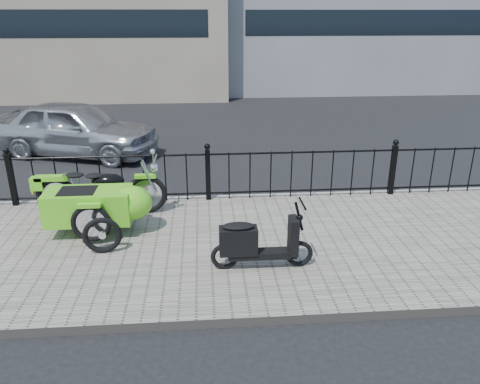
{
  "coord_description": "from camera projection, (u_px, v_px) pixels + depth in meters",
  "views": [
    {
      "loc": [
        -0.07,
        -6.86,
        3.39
      ],
      "look_at": [
        0.48,
        -0.1,
        0.78
      ],
      "focal_mm": 35.0,
      "sensor_mm": 36.0,
      "label": 1
    }
  ],
  "objects": [
    {
      "name": "ground",
      "position": [
        210.0,
        236.0,
        7.61
      ],
      "size": [
        120.0,
        120.0,
        0.0
      ],
      "primitive_type": "plane",
      "color": "black",
      "rests_on": "ground"
    },
    {
      "name": "sidewalk",
      "position": [
        211.0,
        247.0,
        7.12
      ],
      "size": [
        30.0,
        3.8,
        0.12
      ],
      "primitive_type": "cube",
      "color": "#696159",
      "rests_on": "ground"
    },
    {
      "name": "curb",
      "position": [
        209.0,
        199.0,
        8.92
      ],
      "size": [
        30.0,
        0.1,
        0.12
      ],
      "primitive_type": "cube",
      "color": "gray",
      "rests_on": "ground"
    },
    {
      "name": "iron_fence",
      "position": [
        208.0,
        176.0,
        8.6
      ],
      "size": [
        14.11,
        0.11,
        1.08
      ],
      "color": "black",
      "rests_on": "sidewalk"
    },
    {
      "name": "motorcycle_sidecar",
      "position": [
        102.0,
        202.0,
        7.4
      ],
      "size": [
        2.28,
        1.48,
        0.98
      ],
      "color": "black",
      "rests_on": "sidewalk"
    },
    {
      "name": "scooter",
      "position": [
        255.0,
        243.0,
        6.29
      ],
      "size": [
        1.4,
        0.41,
        0.95
      ],
      "color": "black",
      "rests_on": "sidewalk"
    },
    {
      "name": "spare_tire",
      "position": [
        102.0,
        235.0,
        6.72
      ],
      "size": [
        0.56,
        0.14,
        0.56
      ],
      "primitive_type": "torus",
      "rotation": [
        1.57,
        0.0,
        0.1
      ],
      "color": "black",
      "rests_on": "sidewalk"
    },
    {
      "name": "sedan_car",
      "position": [
        76.0,
        129.0,
        11.64
      ],
      "size": [
        4.36,
        2.82,
        1.38
      ],
      "primitive_type": "imported",
      "rotation": [
        0.0,
        0.0,
        1.25
      ],
      "color": "#B5B8BC",
      "rests_on": "ground"
    }
  ]
}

